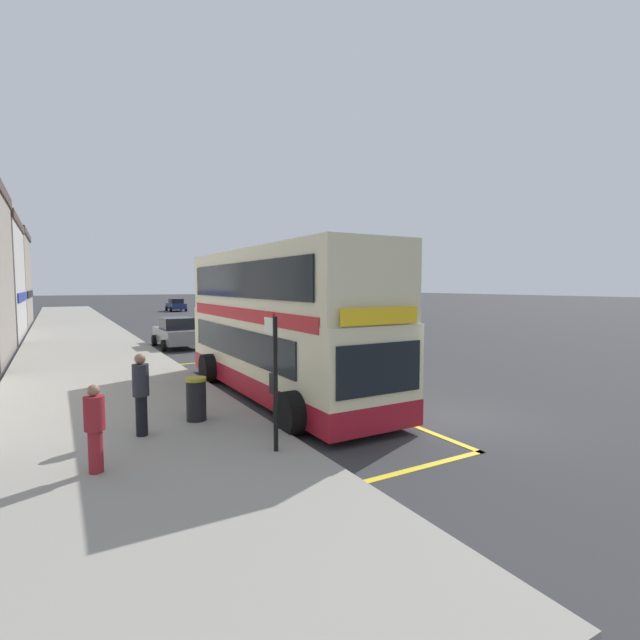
{
  "coord_description": "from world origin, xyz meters",
  "views": [
    {
      "loc": [
        -8.3,
        -8.21,
        3.36
      ],
      "look_at": [
        -1.43,
        3.75,
        2.31
      ],
      "focal_mm": 25.85,
      "sensor_mm": 36.0,
      "label": 1
    }
  ],
  "objects_px": {
    "bus_stop_sign": "(274,370)",
    "parked_car_grey_far": "(177,333)",
    "double_decker_bus": "(279,328)",
    "pedestrian_further_back": "(95,425)",
    "parked_car_navy_ahead": "(176,305)",
    "pedestrian_waiting_near_sign": "(141,391)",
    "litter_bin": "(196,399)"
  },
  "relations": [
    {
      "from": "bus_stop_sign",
      "to": "pedestrian_further_back",
      "type": "relative_size",
      "value": 1.75
    },
    {
      "from": "bus_stop_sign",
      "to": "litter_bin",
      "type": "xyz_separation_m",
      "value": [
        -0.8,
        2.73,
        -1.06
      ]
    },
    {
      "from": "bus_stop_sign",
      "to": "pedestrian_waiting_near_sign",
      "type": "height_order",
      "value": "bus_stop_sign"
    },
    {
      "from": "double_decker_bus",
      "to": "pedestrian_further_back",
      "type": "xyz_separation_m",
      "value": [
        -5.35,
        -4.08,
        -1.1
      ]
    },
    {
      "from": "bus_stop_sign",
      "to": "parked_car_navy_ahead",
      "type": "relative_size",
      "value": 0.64
    },
    {
      "from": "double_decker_bus",
      "to": "parked_car_grey_far",
      "type": "bearing_deg",
      "value": 91.12
    },
    {
      "from": "bus_stop_sign",
      "to": "double_decker_bus",
      "type": "bearing_deg",
      "value": 64.13
    },
    {
      "from": "parked_car_navy_ahead",
      "to": "pedestrian_waiting_near_sign",
      "type": "height_order",
      "value": "pedestrian_waiting_near_sign"
    },
    {
      "from": "double_decker_bus",
      "to": "pedestrian_waiting_near_sign",
      "type": "relative_size",
      "value": 5.69
    },
    {
      "from": "bus_stop_sign",
      "to": "pedestrian_waiting_near_sign",
      "type": "relative_size",
      "value": 1.52
    },
    {
      "from": "parked_car_navy_ahead",
      "to": "pedestrian_further_back",
      "type": "xyz_separation_m",
      "value": [
        -12.9,
        -51.82,
        0.17
      ]
    },
    {
      "from": "double_decker_bus",
      "to": "litter_bin",
      "type": "xyz_separation_m",
      "value": [
        -3.03,
        -1.88,
        -1.4
      ]
    },
    {
      "from": "double_decker_bus",
      "to": "pedestrian_further_back",
      "type": "relative_size",
      "value": 6.59
    },
    {
      "from": "pedestrian_waiting_near_sign",
      "to": "pedestrian_further_back",
      "type": "relative_size",
      "value": 1.16
    },
    {
      "from": "parked_car_navy_ahead",
      "to": "pedestrian_waiting_near_sign",
      "type": "bearing_deg",
      "value": -102.39
    },
    {
      "from": "double_decker_bus",
      "to": "bus_stop_sign",
      "type": "bearing_deg",
      "value": -115.87
    },
    {
      "from": "double_decker_bus",
      "to": "parked_car_navy_ahead",
      "type": "distance_m",
      "value": 48.35
    },
    {
      "from": "pedestrian_further_back",
      "to": "pedestrian_waiting_near_sign",
      "type": "bearing_deg",
      "value": 58.94
    },
    {
      "from": "bus_stop_sign",
      "to": "parked_car_grey_far",
      "type": "distance_m",
      "value": 17.31
    },
    {
      "from": "parked_car_navy_ahead",
      "to": "litter_bin",
      "type": "bearing_deg",
      "value": -101.09
    },
    {
      "from": "parked_car_grey_far",
      "to": "litter_bin",
      "type": "relative_size",
      "value": 4.07
    },
    {
      "from": "parked_car_navy_ahead",
      "to": "pedestrian_further_back",
      "type": "height_order",
      "value": "pedestrian_further_back"
    },
    {
      "from": "double_decker_bus",
      "to": "parked_car_navy_ahead",
      "type": "xyz_separation_m",
      "value": [
        7.55,
        47.74,
        -1.26
      ]
    },
    {
      "from": "pedestrian_further_back",
      "to": "double_decker_bus",
      "type": "bearing_deg",
      "value": 37.36
    },
    {
      "from": "double_decker_bus",
      "to": "pedestrian_waiting_near_sign",
      "type": "distance_m",
      "value": 5.06
    },
    {
      "from": "pedestrian_waiting_near_sign",
      "to": "pedestrian_further_back",
      "type": "bearing_deg",
      "value": -121.06
    },
    {
      "from": "bus_stop_sign",
      "to": "parked_car_grey_far",
      "type": "relative_size",
      "value": 0.64
    },
    {
      "from": "double_decker_bus",
      "to": "litter_bin",
      "type": "bearing_deg",
      "value": -148.21
    },
    {
      "from": "parked_car_navy_ahead",
      "to": "parked_car_grey_far",
      "type": "distance_m",
      "value": 36.03
    },
    {
      "from": "parked_car_grey_far",
      "to": "bus_stop_sign",
      "type": "bearing_deg",
      "value": 85.33
    },
    {
      "from": "parked_car_navy_ahead",
      "to": "pedestrian_further_back",
      "type": "relative_size",
      "value": 2.74
    },
    {
      "from": "pedestrian_further_back",
      "to": "parked_car_grey_far",
      "type": "bearing_deg",
      "value": 72.95
    }
  ]
}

